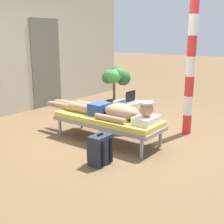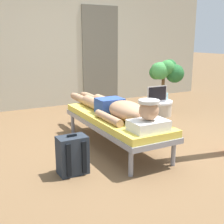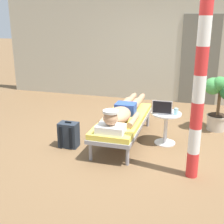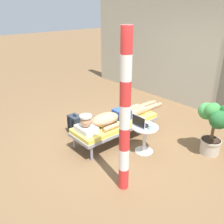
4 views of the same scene
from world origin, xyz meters
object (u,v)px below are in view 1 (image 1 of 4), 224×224
potted_plant (115,83)px  backpack (100,150)px  porch_post (191,66)px  lounge_chair (108,120)px  person_reclining (110,110)px  side_table (126,111)px  drink_glass (133,98)px  laptop (127,99)px

potted_plant → backpack: bearing=-148.1°
porch_post → lounge_chair: bearing=143.0°
porch_post → person_reclining: bearing=144.3°
person_reclining → side_table: 0.72m
backpack → potted_plant: size_ratio=0.42×
backpack → person_reclining: bearing=28.8°
lounge_chair → porch_post: size_ratio=0.78×
lounge_chair → potted_plant: size_ratio=1.80×
person_reclining → drink_glass: person_reclining is taller
porch_post → side_table: bearing=115.7°
side_table → laptop: (-0.06, -0.05, 0.23)m
drink_glass → side_table: bearing=165.4°
backpack → side_table: bearing=21.1°
porch_post → potted_plant: bearing=78.4°
lounge_chair → laptop: laptop is taller
laptop → porch_post: bearing=-60.1°
laptop → drink_glass: bearing=3.4°
lounge_chair → backpack: 0.91m
potted_plant → porch_post: bearing=-101.6°
porch_post → laptop: bearing=119.9°
backpack → lounge_chair: bearing=31.1°
side_table → drink_glass: 0.27m
lounge_chair → side_table: 0.69m
drink_glass → backpack: size_ratio=0.24×
side_table → porch_post: (0.46, -0.96, 0.81)m
laptop → potted_plant: bearing=45.6°
lounge_chair → laptop: bearing=4.2°
drink_glass → porch_post: 1.14m
lounge_chair → potted_plant: potted_plant is taller
lounge_chair → side_table: (0.69, 0.10, 0.01)m
lounge_chair → laptop: (0.63, 0.05, 0.24)m
laptop → backpack: bearing=-159.9°
backpack → laptop: bearing=20.1°
lounge_chair → laptop: size_ratio=5.88×
side_table → porch_post: 1.34m
potted_plant → side_table: bearing=-134.1°
person_reclining → potted_plant: potted_plant is taller
backpack → potted_plant: potted_plant is taller
backpack → potted_plant: (2.29, 1.43, 0.47)m
person_reclining → backpack: (-0.77, -0.42, -0.32)m
drink_glass → backpack: drink_glass is taller
potted_plant → person_reclining: bearing=-146.6°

